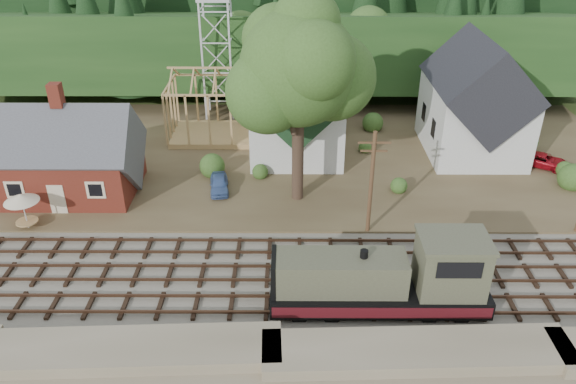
{
  "coord_description": "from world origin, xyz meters",
  "views": [
    {
      "loc": [
        1.44,
        -28.76,
        22.38
      ],
      "look_at": [
        1.27,
        6.0,
        3.0
      ],
      "focal_mm": 35.0,
      "sensor_mm": 36.0,
      "label": 1
    }
  ],
  "objects_px": {
    "locomotive": "(388,281)",
    "car_blue": "(219,184)",
    "car_red": "(544,160)",
    "patio_set": "(21,200)",
    "car_green": "(49,172)"
  },
  "relations": [
    {
      "from": "car_red",
      "to": "car_blue",
      "type": "bearing_deg",
      "value": 130.73
    },
    {
      "from": "car_green",
      "to": "car_red",
      "type": "distance_m",
      "value": 42.55
    },
    {
      "from": "locomotive",
      "to": "car_green",
      "type": "height_order",
      "value": "locomotive"
    },
    {
      "from": "car_green",
      "to": "patio_set",
      "type": "xyz_separation_m",
      "value": [
        1.24,
        -7.57,
        1.72
      ]
    },
    {
      "from": "car_red",
      "to": "car_green",
      "type": "bearing_deg",
      "value": 124.93
    },
    {
      "from": "car_green",
      "to": "car_blue",
      "type": "bearing_deg",
      "value": -74.71
    },
    {
      "from": "patio_set",
      "to": "locomotive",
      "type": "bearing_deg",
      "value": -18.99
    },
    {
      "from": "car_blue",
      "to": "locomotive",
      "type": "bearing_deg",
      "value": -58.32
    },
    {
      "from": "car_green",
      "to": "car_red",
      "type": "relative_size",
      "value": 0.85
    },
    {
      "from": "locomotive",
      "to": "car_blue",
      "type": "relative_size",
      "value": 3.45
    },
    {
      "from": "car_red",
      "to": "patio_set",
      "type": "relative_size",
      "value": 1.54
    },
    {
      "from": "car_blue",
      "to": "car_red",
      "type": "relative_size",
      "value": 0.86
    },
    {
      "from": "car_green",
      "to": "patio_set",
      "type": "relative_size",
      "value": 1.31
    },
    {
      "from": "locomotive",
      "to": "car_blue",
      "type": "distance_m",
      "value": 18.16
    },
    {
      "from": "car_red",
      "to": "patio_set",
      "type": "height_order",
      "value": "patio_set"
    }
  ]
}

